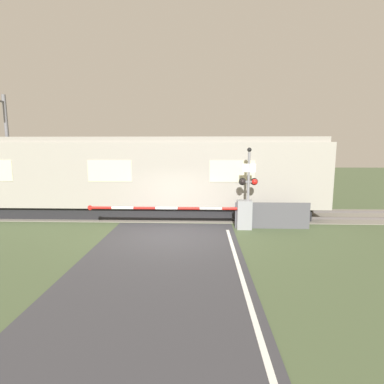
# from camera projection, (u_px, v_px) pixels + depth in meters

# --- Properties ---
(ground_plane) EXTENTS (80.00, 80.00, 0.00)m
(ground_plane) POSITION_uv_depth(u_px,v_px,m) (171.00, 237.00, 11.32)
(ground_plane) COLOR #475638
(track_bed) EXTENTS (36.00, 3.20, 0.13)m
(track_bed) POSITION_uv_depth(u_px,v_px,m) (178.00, 215.00, 14.99)
(track_bed) COLOR slate
(track_bed) RESTS_ON ground_plane
(train) EXTENTS (19.75, 2.91, 3.83)m
(train) POSITION_uv_depth(u_px,v_px,m) (119.00, 176.00, 14.80)
(train) COLOR black
(train) RESTS_ON ground_plane
(crossing_barrier) EXTENTS (6.86, 0.44, 1.21)m
(crossing_barrier) POSITION_uv_depth(u_px,v_px,m) (229.00, 213.00, 12.40)
(crossing_barrier) COLOR gray
(crossing_barrier) RESTS_ON ground_plane
(signal_post) EXTENTS (0.78, 0.26, 3.36)m
(signal_post) POSITION_uv_depth(u_px,v_px,m) (248.00, 183.00, 12.30)
(signal_post) COLOR gray
(signal_post) RESTS_ON ground_plane
(catenary_pole) EXTENTS (0.20, 1.90, 6.22)m
(catenary_pole) POSITION_uv_depth(u_px,v_px,m) (8.00, 149.00, 16.73)
(catenary_pole) COLOR slate
(catenary_pole) RESTS_ON ground_plane
(roadside_fence) EXTENTS (3.08, 0.06, 1.10)m
(roadside_fence) POSITION_uv_depth(u_px,v_px,m) (272.00, 216.00, 12.45)
(roadside_fence) COLOR #4C4C51
(roadside_fence) RESTS_ON ground_plane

